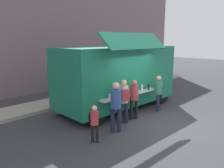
{
  "coord_description": "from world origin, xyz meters",
  "views": [
    {
      "loc": [
        -7.23,
        -4.27,
        3.15
      ],
      "look_at": [
        -0.49,
        2.05,
        1.3
      ],
      "focal_mm": 36.0,
      "sensor_mm": 36.0,
      "label": 1
    }
  ],
  "objects_px": {
    "trash_bin": "(132,81)",
    "customer_extra_browsing": "(158,90)",
    "customer_mid_with_backpack": "(124,97)",
    "food_truck_main": "(118,75)",
    "customer_rear_waiting": "(116,103)",
    "child_near_queue": "(95,121)",
    "customer_front_ordering": "(134,96)"
  },
  "relations": [
    {
      "from": "child_near_queue",
      "to": "food_truck_main",
      "type": "bearing_deg",
      "value": -0.3
    },
    {
      "from": "food_truck_main",
      "to": "customer_rear_waiting",
      "type": "distance_m",
      "value": 2.84
    },
    {
      "from": "trash_bin",
      "to": "child_near_queue",
      "type": "xyz_separation_m",
      "value": [
        -7.21,
        -4.18,
        0.26
      ]
    },
    {
      "from": "trash_bin",
      "to": "customer_extra_browsing",
      "type": "xyz_separation_m",
      "value": [
        -3.2,
        -3.95,
        0.51
      ]
    },
    {
      "from": "trash_bin",
      "to": "customer_front_ordering",
      "type": "height_order",
      "value": "customer_front_ordering"
    },
    {
      "from": "customer_rear_waiting",
      "to": "child_near_queue",
      "type": "height_order",
      "value": "customer_rear_waiting"
    },
    {
      "from": "customer_extra_browsing",
      "to": "customer_front_ordering",
      "type": "bearing_deg",
      "value": 62.56
    },
    {
      "from": "child_near_queue",
      "to": "customer_front_ordering",
      "type": "bearing_deg",
      "value": -21.61
    },
    {
      "from": "food_truck_main",
      "to": "customer_extra_browsing",
      "type": "relative_size",
      "value": 3.65
    },
    {
      "from": "customer_front_ordering",
      "to": "child_near_queue",
      "type": "relative_size",
      "value": 1.34
    },
    {
      "from": "customer_extra_browsing",
      "to": "customer_mid_with_backpack",
      "type": "bearing_deg",
      "value": 65.42
    },
    {
      "from": "customer_rear_waiting",
      "to": "customer_extra_browsing",
      "type": "relative_size",
      "value": 1.1
    },
    {
      "from": "customer_front_ordering",
      "to": "customer_extra_browsing",
      "type": "distance_m",
      "value": 1.54
    },
    {
      "from": "customer_mid_with_backpack",
      "to": "customer_extra_browsing",
      "type": "bearing_deg",
      "value": -58.6
    },
    {
      "from": "food_truck_main",
      "to": "customer_mid_with_backpack",
      "type": "relative_size",
      "value": 3.46
    },
    {
      "from": "trash_bin",
      "to": "customer_mid_with_backpack",
      "type": "relative_size",
      "value": 0.53
    },
    {
      "from": "food_truck_main",
      "to": "customer_extra_browsing",
      "type": "distance_m",
      "value": 1.93
    },
    {
      "from": "customer_front_ordering",
      "to": "customer_mid_with_backpack",
      "type": "xyz_separation_m",
      "value": [
        -0.68,
        -0.04,
        0.08
      ]
    },
    {
      "from": "trash_bin",
      "to": "customer_rear_waiting",
      "type": "bearing_deg",
      "value": -146.25
    },
    {
      "from": "customer_front_ordering",
      "to": "customer_extra_browsing",
      "type": "height_order",
      "value": "customer_extra_browsing"
    },
    {
      "from": "trash_bin",
      "to": "customer_rear_waiting",
      "type": "relative_size",
      "value": 0.51
    },
    {
      "from": "food_truck_main",
      "to": "customer_rear_waiting",
      "type": "height_order",
      "value": "food_truck_main"
    },
    {
      "from": "food_truck_main",
      "to": "trash_bin",
      "type": "xyz_separation_m",
      "value": [
        4.04,
        2.32,
        -1.1
      ]
    },
    {
      "from": "customer_mid_with_backpack",
      "to": "food_truck_main",
      "type": "bearing_deg",
      "value": -7.51
    },
    {
      "from": "customer_rear_waiting",
      "to": "customer_extra_browsing",
      "type": "xyz_separation_m",
      "value": [
        2.98,
        0.18,
        -0.09
      ]
    },
    {
      "from": "trash_bin",
      "to": "customer_mid_with_backpack",
      "type": "xyz_separation_m",
      "value": [
        -5.4,
        -3.82,
        0.59
      ]
    },
    {
      "from": "customer_front_ordering",
      "to": "customer_mid_with_backpack",
      "type": "bearing_deg",
      "value": 121.31
    },
    {
      "from": "customer_mid_with_backpack",
      "to": "trash_bin",
      "type": "bearing_deg",
      "value": -20.07
    },
    {
      "from": "customer_rear_waiting",
      "to": "customer_front_ordering",
      "type": "bearing_deg",
      "value": -33.04
    },
    {
      "from": "food_truck_main",
      "to": "customer_mid_with_backpack",
      "type": "xyz_separation_m",
      "value": [
        -1.36,
        -1.5,
        -0.51
      ]
    },
    {
      "from": "food_truck_main",
      "to": "trash_bin",
      "type": "bearing_deg",
      "value": 32.56
    },
    {
      "from": "trash_bin",
      "to": "child_near_queue",
      "type": "distance_m",
      "value": 8.34
    }
  ]
}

